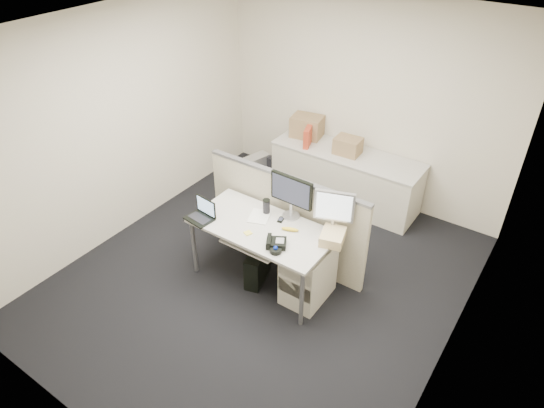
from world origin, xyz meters
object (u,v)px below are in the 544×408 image
Objects in this scene: laptop at (198,211)px; desk at (262,231)px; desk_phone at (276,243)px; monitor_main at (291,197)px.

desk is at bearing 31.17° from laptop.
laptop is at bearing -155.70° from desk.
laptop is (-0.62, -0.28, 0.17)m from desk.
laptop is 1.47× the size of desk_phone.
desk is at bearing 119.32° from desk_phone.
desk is 7.66× the size of desk_phone.
laptop is (-0.77, -0.60, -0.14)m from monitor_main.
desk_phone is at bearing -30.96° from desk.
monitor_main is at bearing 64.89° from desk.
monitor_main is 0.56m from desk_phone.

